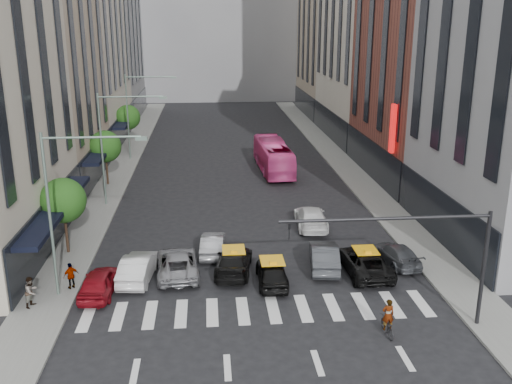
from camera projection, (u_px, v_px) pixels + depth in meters
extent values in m
plane|color=black|center=(265.00, 325.00, 28.45)|extent=(160.00, 160.00, 0.00)
cube|color=slate|center=(118.00, 173.00, 56.07)|extent=(3.00, 96.00, 0.15)
cube|color=slate|center=(347.00, 168.00, 57.98)|extent=(3.00, 96.00, 0.15)
cube|color=tan|center=(42.00, 50.00, 50.24)|extent=(8.00, 16.00, 24.00)
cube|color=gray|center=(107.00, 17.00, 84.65)|extent=(8.00, 18.00, 30.00)
cube|color=brown|center=(421.00, 38.00, 51.82)|extent=(8.00, 18.00, 26.00)
cube|color=tan|center=(332.00, 23.00, 87.75)|extent=(8.00, 18.00, 28.00)
cube|color=gray|center=(218.00, 0.00, 104.25)|extent=(30.00, 10.00, 36.00)
cylinder|color=black|center=(66.00, 229.00, 36.50)|extent=(0.18, 0.18, 3.15)
sphere|color=#1E4714|center=(63.00, 200.00, 35.94)|extent=(2.88, 2.88, 2.88)
cylinder|color=black|center=(107.00, 167.00, 51.75)|extent=(0.18, 0.18, 3.15)
sphere|color=#1E4714|center=(105.00, 146.00, 51.19)|extent=(2.88, 2.88, 2.88)
cylinder|color=black|center=(129.00, 134.00, 67.01)|extent=(0.18, 0.18, 3.15)
sphere|color=#1E4714|center=(128.00, 117.00, 66.44)|extent=(2.88, 2.88, 2.88)
cylinder|color=gray|center=(50.00, 217.00, 30.00)|extent=(0.16, 0.16, 9.00)
cylinder|color=gray|center=(92.00, 137.00, 28.98)|extent=(5.00, 0.12, 0.12)
cube|color=gray|center=(141.00, 138.00, 29.22)|extent=(0.60, 0.25, 0.18)
cylinder|color=gray|center=(102.00, 150.00, 45.25)|extent=(0.16, 0.16, 9.00)
cylinder|color=gray|center=(130.00, 97.00, 44.24)|extent=(5.00, 0.12, 0.12)
cube|color=gray|center=(163.00, 98.00, 44.47)|extent=(0.60, 0.25, 0.18)
cylinder|color=gray|center=(128.00, 117.00, 60.50)|extent=(0.16, 0.16, 9.00)
cylinder|color=gray|center=(149.00, 77.00, 59.49)|extent=(5.00, 0.12, 0.12)
cube|color=gray|center=(174.00, 78.00, 59.73)|extent=(0.60, 0.25, 0.18)
cylinder|color=black|center=(483.00, 270.00, 27.49)|extent=(0.20, 0.20, 6.00)
cylinder|color=black|center=(386.00, 219.00, 26.26)|extent=(10.00, 0.16, 0.16)
imported|color=black|center=(289.00, 232.00, 26.04)|extent=(0.13, 0.16, 0.80)
cube|color=red|center=(393.00, 129.00, 46.81)|extent=(0.30, 0.70, 4.00)
imported|color=maroon|center=(99.00, 282.00, 31.40)|extent=(2.00, 4.37, 1.45)
imported|color=silver|center=(138.00, 267.00, 33.17)|extent=(2.10, 4.80, 1.54)
imported|color=gray|center=(178.00, 263.00, 33.85)|extent=(2.80, 5.38, 1.45)
imported|color=black|center=(234.00, 261.00, 34.11)|extent=(2.70, 5.24, 1.46)
imported|color=black|center=(272.00, 272.00, 32.62)|extent=(1.75, 4.22, 1.43)
imported|color=#383A3F|center=(324.00, 256.00, 34.72)|extent=(2.24, 4.86, 1.55)
imported|color=black|center=(365.00, 262.00, 34.02)|extent=(2.56, 5.31, 1.46)
imported|color=#414449|center=(397.00, 254.00, 35.38)|extent=(2.33, 4.52, 1.25)
imported|color=#9FA0A4|center=(213.00, 244.00, 36.80)|extent=(1.74, 4.23, 1.36)
imported|color=white|center=(311.00, 217.00, 41.59)|extent=(2.42, 5.35, 1.52)
imported|color=#E54391|center=(273.00, 156.00, 56.73)|extent=(3.05, 11.10, 3.06)
imported|color=black|center=(387.00, 326.00, 27.44)|extent=(0.64, 1.73, 0.90)
imported|color=gray|center=(389.00, 302.00, 27.08)|extent=(0.60, 0.40, 1.62)
imported|color=gray|center=(31.00, 292.00, 29.74)|extent=(0.87, 0.97, 1.66)
imported|color=gray|center=(71.00, 276.00, 31.76)|extent=(0.94, 0.83, 1.52)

